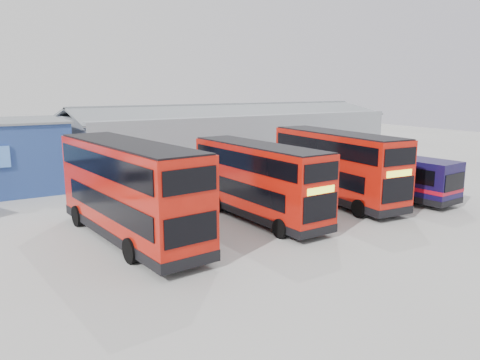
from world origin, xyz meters
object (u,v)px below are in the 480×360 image
at_px(double_decker_left, 129,192).
at_px(single_decker_blue, 381,175).
at_px(maintenance_shed, 228,137).
at_px(double_decker_right, 336,167).
at_px(double_decker_centre, 258,182).

relative_size(double_decker_left, single_decker_blue, 1.08).
bearing_deg(maintenance_shed, single_decker_blue, -83.03).
bearing_deg(double_decker_left, double_decker_right, 177.03).
xyz_separation_m(double_decker_left, double_decker_centre, (7.52, -0.07, -0.28)).
relative_size(double_decker_centre, double_decker_right, 0.94).
distance_m(double_decker_left, double_decker_centre, 7.53).
height_order(double_decker_centre, single_decker_blue, double_decker_centre).
xyz_separation_m(double_decker_centre, double_decker_right, (6.63, 0.75, 0.14)).
relative_size(double_decker_left, double_decker_centre, 1.14).
distance_m(double_decker_left, single_decker_blue, 18.19).
distance_m(double_decker_right, single_decker_blue, 4.09).
bearing_deg(single_decker_blue, double_decker_centre, -2.43).
bearing_deg(double_decker_centre, single_decker_blue, 0.46).
height_order(double_decker_left, double_decker_right, double_decker_left).
bearing_deg(double_decker_left, single_decker_blue, 175.73).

